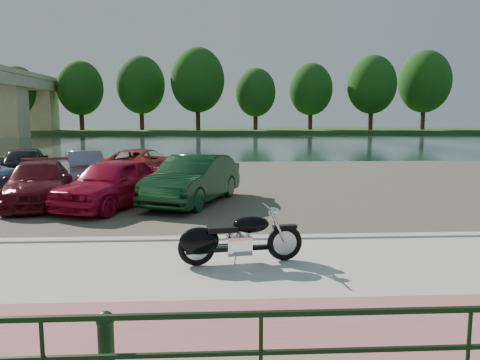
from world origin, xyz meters
name	(u,v)px	position (x,y,z in m)	size (l,w,h in m)	color
ground	(239,273)	(0.00, 0.00, 0.00)	(200.00, 200.00, 0.00)	#595447
promenade	(242,290)	(0.00, -1.00, 0.05)	(60.00, 6.00, 0.10)	#A9A79F
pink_path	(249,330)	(0.00, -2.50, 0.10)	(60.00, 2.00, 0.01)	#985556
kerb	(234,240)	(0.00, 2.00, 0.07)	(60.00, 0.30, 0.14)	#A9A79F
parking_lot	(225,184)	(0.00, 11.00, 0.02)	(60.00, 18.00, 0.04)	#3D3931
river	(219,143)	(0.00, 40.00, 0.00)	(120.00, 40.00, 0.00)	#172926
far_bank	(217,131)	(0.00, 72.00, 0.30)	(120.00, 24.00, 0.60)	#244217
railing	(261,334)	(0.00, -4.00, 0.79)	(24.04, 0.05, 0.90)	black
bollards	(89,347)	(-1.67, -3.70, 0.54)	(10.68, 0.18, 0.81)	black
far_trees	(245,85)	(4.36, 65.79, 7.49)	(70.25, 10.68, 12.52)	#321B12
motorcycle	(230,239)	(-0.16, 0.21, 0.56)	(2.32, 0.77, 1.05)	black
car_3	(39,183)	(-5.96, 6.74, 0.70)	(1.86, 4.57, 1.33)	#4F0B13
car_4	(112,183)	(-3.54, 6.14, 0.78)	(1.76, 4.36, 1.49)	#AE0B31
car_5	(193,179)	(-1.12, 6.63, 0.80)	(1.61, 4.61, 1.52)	#0D3217
car_8	(26,163)	(-8.68, 12.75, 0.77)	(1.71, 4.26, 1.45)	black
car_9	(83,165)	(-6.09, 12.18, 0.69)	(1.37, 3.94, 1.30)	slate
car_10	(141,164)	(-3.66, 12.45, 0.72)	(2.24, 4.86, 1.35)	#AD211C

